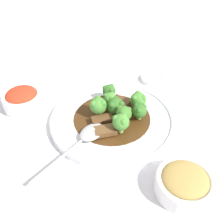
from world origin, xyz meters
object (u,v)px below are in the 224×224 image
at_px(side_bowl_appetizer, 184,183).
at_px(broccoli_floret_1, 116,106).
at_px(broccoli_floret_7, 98,105).
at_px(sauce_dish, 152,78).
at_px(broccoli_floret_2, 140,111).
at_px(broccoli_floret_0, 110,98).
at_px(beef_strip_1, 105,131).
at_px(beef_strip_2, 120,102).
at_px(serving_spoon, 87,135).
at_px(broccoli_floret_5, 124,114).
at_px(side_bowl_kimchi, 22,99).
at_px(main_plate, 112,119).
at_px(beef_strip_0, 102,120).
at_px(broccoli_floret_3, 109,91).
at_px(broccoli_floret_4, 138,100).
at_px(broccoli_floret_6, 121,122).

bearing_deg(side_bowl_appetizer, broccoli_floret_1, 68.04).
height_order(broccoli_floret_7, sauce_dish, broccoli_floret_7).
bearing_deg(broccoli_floret_2, broccoli_floret_0, 95.28).
height_order(broccoli_floret_7, side_bowl_appetizer, broccoli_floret_7).
relative_size(side_bowl_appetizer, sauce_dish, 1.57).
relative_size(beef_strip_1, broccoli_floret_1, 1.28).
height_order(beef_strip_2, broccoli_floret_7, broccoli_floret_7).
relative_size(beef_strip_2, serving_spoon, 0.23).
relative_size(serving_spoon, side_bowl_appetizer, 1.86).
height_order(broccoli_floret_5, serving_spoon, broccoli_floret_5).
bearing_deg(broccoli_floret_7, side_bowl_kimchi, 111.96).
height_order(main_plate, broccoli_floret_5, broccoli_floret_5).
distance_m(beef_strip_0, broccoli_floret_0, 0.06).
bearing_deg(broccoli_floret_7, sauce_dish, -3.82).
xyz_separation_m(broccoli_floret_7, serving_spoon, (-0.08, -0.03, -0.02)).
height_order(beef_strip_2, broccoli_floret_3, broccoli_floret_3).
relative_size(broccoli_floret_1, broccoli_floret_3, 1.06).
distance_m(broccoli_floret_0, broccoli_floret_2, 0.09).
height_order(broccoli_floret_3, sauce_dish, broccoli_floret_3).
height_order(broccoli_floret_4, sauce_dish, broccoli_floret_4).
height_order(broccoli_floret_0, broccoli_floret_2, broccoli_floret_0).
distance_m(beef_strip_1, broccoli_floret_1, 0.08).
bearing_deg(beef_strip_1, broccoli_floret_2, -21.49).
xyz_separation_m(beef_strip_2, broccoli_floret_2, (-0.02, -0.07, 0.02)).
relative_size(broccoli_floret_0, serving_spoon, 0.21).
height_order(broccoli_floret_2, broccoli_floret_7, broccoli_floret_7).
xyz_separation_m(main_plate, beef_strip_1, (-0.06, -0.02, 0.02)).
xyz_separation_m(broccoli_floret_4, broccoli_floret_5, (-0.07, 0.00, -0.00)).
distance_m(broccoli_floret_0, broccoli_floret_1, 0.03).
distance_m(broccoli_floret_1, broccoli_floret_6, 0.07).
distance_m(broccoli_floret_1, sauce_dish, 0.22).
distance_m(main_plate, broccoli_floret_3, 0.08).
bearing_deg(serving_spoon, broccoli_floret_3, 17.72).
relative_size(broccoli_floret_4, broccoli_floret_5, 1.07).
distance_m(broccoli_floret_4, broccoli_floret_5, 0.07).
bearing_deg(side_bowl_appetizer, beef_strip_1, 84.10).
bearing_deg(broccoli_floret_5, side_bowl_kimchi, 109.51).
bearing_deg(broccoli_floret_7, broccoli_floret_3, 15.21).
xyz_separation_m(beef_strip_1, broccoli_floret_6, (0.03, -0.03, 0.02)).
relative_size(beef_strip_1, side_bowl_appetizer, 0.52).
distance_m(broccoli_floret_5, serving_spoon, 0.10).
height_order(beef_strip_1, beef_strip_2, same).
relative_size(beef_strip_0, broccoli_floret_5, 1.24).
distance_m(broccoli_floret_0, broccoli_floret_4, 0.07).
relative_size(broccoli_floret_0, broccoli_floret_4, 0.88).
distance_m(broccoli_floret_5, broccoli_floret_7, 0.07).
xyz_separation_m(beef_strip_1, broccoli_floret_4, (0.12, -0.01, 0.02)).
distance_m(broccoli_floret_6, side_bowl_kimchi, 0.29).
bearing_deg(broccoli_floret_4, main_plate, 150.42).
distance_m(broccoli_floret_4, side_bowl_kimchi, 0.31).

